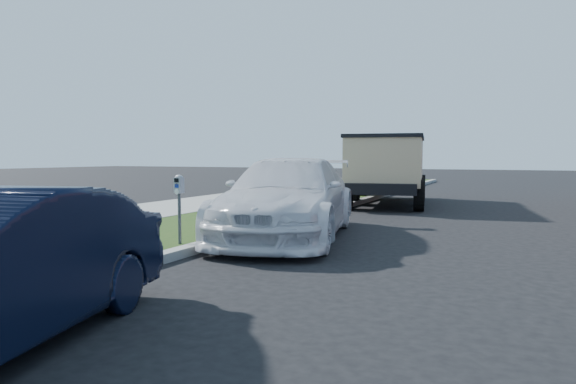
% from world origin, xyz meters
% --- Properties ---
extents(ground, '(120.00, 120.00, 0.00)m').
position_xyz_m(ground, '(0.00, 0.00, 0.00)').
color(ground, black).
rests_on(ground, ground).
extents(streetside, '(6.12, 50.00, 0.15)m').
position_xyz_m(streetside, '(-5.57, 2.00, 0.07)').
color(streetside, gray).
rests_on(streetside, ground).
extents(parking_meter, '(0.19, 0.14, 1.22)m').
position_xyz_m(parking_meter, '(-2.91, -0.24, 1.00)').
color(parking_meter, '#3F4247').
rests_on(parking_meter, ground).
extents(white_wagon, '(3.40, 5.94, 1.62)m').
position_xyz_m(white_wagon, '(-1.82, 2.04, 0.81)').
color(white_wagon, silver).
rests_on(white_wagon, ground).
extents(dump_truck, '(3.28, 6.47, 2.42)m').
position_xyz_m(dump_truck, '(-1.74, 10.37, 1.36)').
color(dump_truck, black).
rests_on(dump_truck, ground).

